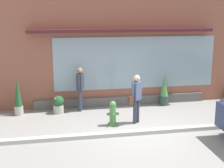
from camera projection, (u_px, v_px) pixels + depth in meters
The scene contains 9 objects.
ground_plane at pixel (142, 131), 9.93m from camera, with size 60.00×60.00×0.00m, color gray.
curb_strip at pixel (144, 132), 9.72m from camera, with size 14.00×0.24×0.12m, color #B2B2AD.
storefront at pixel (121, 46), 12.46m from camera, with size 14.00×0.81×4.76m.
fire_hydrant at pixel (113, 114), 10.40m from camera, with size 0.39×0.36×0.82m.
pedestrian_with_handbag at pixel (136, 96), 10.47m from camera, with size 0.56×0.47×1.65m.
pedestrian_passerby at pixel (80, 86), 11.81m from camera, with size 0.29×0.43×1.65m.
potted_plant_window_right at pixel (58, 104), 11.67m from camera, with size 0.41×0.41×0.66m.
potted_plant_near_hydrant at pixel (18, 97), 11.38m from camera, with size 0.31×0.31×1.39m.
potted_plant_low_front at pixel (164, 90), 12.62m from camera, with size 0.34×0.34×1.34m.
Camera 1 is at (-2.71, -9.00, 3.64)m, focal length 50.73 mm.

